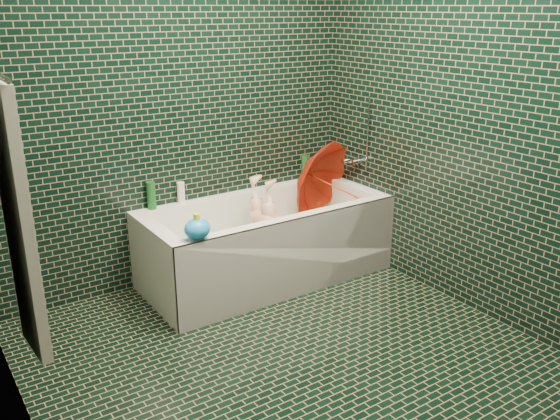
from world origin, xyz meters
TOP-DOWN VIEW (x-y plane):
  - floor at (0.00, 0.00)m, footprint 2.80×2.80m
  - wall_back at (0.00, 1.40)m, footprint 2.80×0.00m
  - wall_left at (-1.30, 0.00)m, footprint 0.00×2.80m
  - wall_right at (1.30, 0.00)m, footprint 0.00×2.80m
  - bathtub at (0.45, 1.01)m, footprint 1.70×0.75m
  - bath_mat at (0.45, 1.02)m, footprint 1.35×0.47m
  - water at (0.45, 1.02)m, footprint 1.48×0.53m
  - towel at (-1.24, 0.24)m, footprint 0.08×0.44m
  - faucet at (1.26, 1.02)m, footprint 0.18×0.19m
  - child at (0.46, 1.01)m, footprint 0.89×0.38m
  - umbrella at (1.03, 1.01)m, footprint 0.88×0.88m
  - soap_bottle_a at (1.25, 1.34)m, footprint 0.12×0.13m
  - soap_bottle_b at (1.20, 1.32)m, footprint 0.09×0.10m
  - soap_bottle_c at (1.18, 1.37)m, footprint 0.14×0.14m
  - bottle_right_tall at (1.02, 1.35)m, footprint 0.07×0.07m
  - bottle_right_pump at (1.17, 1.33)m, footprint 0.06×0.06m
  - bottle_left_tall at (-0.24, 1.36)m, footprint 0.07×0.07m
  - bottle_left_short at (-0.02, 1.37)m, footprint 0.06×0.06m
  - rubber_duck at (1.12, 1.34)m, footprint 0.11×0.08m
  - bath_toy at (-0.23, 0.69)m, footprint 0.16×0.14m

SIDE VIEW (x-z plane):
  - floor at x=0.00m, z-range 0.00..0.00m
  - bath_mat at x=0.45m, z-range 0.15..0.16m
  - bathtub at x=0.45m, z-range -0.06..0.49m
  - water at x=0.45m, z-range 0.30..0.30m
  - child at x=0.46m, z-range 0.16..0.46m
  - soap_bottle_a at x=1.25m, z-range 0.42..0.68m
  - soap_bottle_b at x=1.20m, z-range 0.45..0.65m
  - soap_bottle_c at x=1.18m, z-range 0.47..0.63m
  - umbrella at x=1.03m, z-range 0.17..1.00m
  - rubber_duck at x=1.12m, z-range 0.55..0.64m
  - bath_toy at x=-0.23m, z-range 0.54..0.70m
  - bottle_left_short at x=-0.02m, z-range 0.55..0.70m
  - bottle_right_pump at x=1.17m, z-range 0.55..0.73m
  - bottle_left_tall at x=-0.24m, z-range 0.55..0.74m
  - bottle_right_tall at x=1.02m, z-range 0.55..0.74m
  - faucet at x=1.26m, z-range 0.50..1.05m
  - towel at x=-1.24m, z-range 0.47..1.59m
  - wall_back at x=0.00m, z-range -0.15..2.65m
  - wall_left at x=-1.30m, z-range -0.15..2.65m
  - wall_right at x=1.30m, z-range -0.15..2.65m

